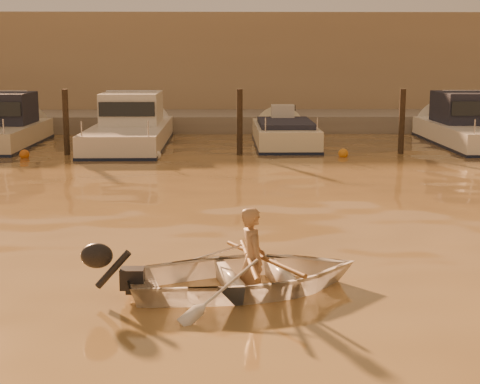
{
  "coord_description": "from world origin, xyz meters",
  "views": [
    {
      "loc": [
        -0.7,
        -8.69,
        3.09
      ],
      "look_at": [
        -0.42,
        3.61,
        0.75
      ],
      "focal_mm": 55.0,
      "sensor_mm": 36.0,
      "label": 1
    }
  ],
  "objects_px": {
    "moored_boat_4": "(471,126)",
    "waterfront_building": "(238,67)",
    "person": "(252,260)",
    "moored_boat_2": "(130,127)",
    "dinghy": "(245,275)",
    "moored_boat_1": "(2,128)",
    "moored_boat_3": "(285,139)"
  },
  "relations": [
    {
      "from": "moored_boat_3",
      "to": "moored_boat_4",
      "type": "height_order",
      "value": "moored_boat_4"
    },
    {
      "from": "moored_boat_4",
      "to": "waterfront_building",
      "type": "height_order",
      "value": "waterfront_building"
    },
    {
      "from": "moored_boat_1",
      "to": "waterfront_building",
      "type": "relative_size",
      "value": 0.14
    },
    {
      "from": "person",
      "to": "moored_boat_2",
      "type": "xyz_separation_m",
      "value": [
        -3.52,
        15.36,
        0.22
      ]
    },
    {
      "from": "person",
      "to": "moored_boat_4",
      "type": "relative_size",
      "value": 0.2
    },
    {
      "from": "moored_boat_1",
      "to": "person",
      "type": "bearing_deg",
      "value": -63.11
    },
    {
      "from": "moored_boat_2",
      "to": "waterfront_building",
      "type": "distance_m",
      "value": 11.79
    },
    {
      "from": "person",
      "to": "moored_boat_4",
      "type": "distance_m",
      "value": 17.34
    },
    {
      "from": "moored_boat_1",
      "to": "waterfront_building",
      "type": "xyz_separation_m",
      "value": [
        8.11,
        11.0,
        1.77
      ]
    },
    {
      "from": "dinghy",
      "to": "moored_boat_2",
      "type": "xyz_separation_m",
      "value": [
        -3.42,
        15.39,
        0.42
      ]
    },
    {
      "from": "person",
      "to": "moored_boat_2",
      "type": "bearing_deg",
      "value": -0.6
    },
    {
      "from": "person",
      "to": "moored_boat_1",
      "type": "relative_size",
      "value": 0.22
    },
    {
      "from": "waterfront_building",
      "to": "moored_boat_4",
      "type": "bearing_deg",
      "value": -54.98
    },
    {
      "from": "dinghy",
      "to": "moored_boat_2",
      "type": "bearing_deg",
      "value": -0.96
    },
    {
      "from": "dinghy",
      "to": "moored_boat_3",
      "type": "relative_size",
      "value": 0.54
    },
    {
      "from": "moored_boat_3",
      "to": "moored_boat_4",
      "type": "xyz_separation_m",
      "value": [
        6.34,
        0.0,
        0.4
      ]
    },
    {
      "from": "person",
      "to": "waterfront_building",
      "type": "height_order",
      "value": "waterfront_building"
    },
    {
      "from": "moored_boat_1",
      "to": "moored_boat_4",
      "type": "bearing_deg",
      "value": 0.0
    },
    {
      "from": "moored_boat_3",
      "to": "waterfront_building",
      "type": "distance_m",
      "value": 11.3
    },
    {
      "from": "dinghy",
      "to": "moored_boat_4",
      "type": "relative_size",
      "value": 0.43
    },
    {
      "from": "moored_boat_2",
      "to": "waterfront_building",
      "type": "xyz_separation_m",
      "value": [
        3.84,
        11.0,
        1.77
      ]
    },
    {
      "from": "dinghy",
      "to": "moored_boat_3",
      "type": "height_order",
      "value": "moored_boat_3"
    },
    {
      "from": "dinghy",
      "to": "moored_boat_2",
      "type": "distance_m",
      "value": 15.77
    },
    {
      "from": "dinghy",
      "to": "waterfront_building",
      "type": "relative_size",
      "value": 0.07
    },
    {
      "from": "moored_boat_1",
      "to": "waterfront_building",
      "type": "distance_m",
      "value": 13.78
    },
    {
      "from": "dinghy",
      "to": "waterfront_building",
      "type": "distance_m",
      "value": 26.48
    },
    {
      "from": "person",
      "to": "moored_boat_1",
      "type": "bearing_deg",
      "value": 13.4
    },
    {
      "from": "moored_boat_2",
      "to": "moored_boat_4",
      "type": "relative_size",
      "value": 1.11
    },
    {
      "from": "moored_boat_3",
      "to": "moored_boat_4",
      "type": "bearing_deg",
      "value": 0.0
    },
    {
      "from": "dinghy",
      "to": "person",
      "type": "height_order",
      "value": "person"
    },
    {
      "from": "person",
      "to": "waterfront_building",
      "type": "distance_m",
      "value": 26.44
    },
    {
      "from": "waterfront_building",
      "to": "moored_boat_2",
      "type": "bearing_deg",
      "value": -109.25
    }
  ]
}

